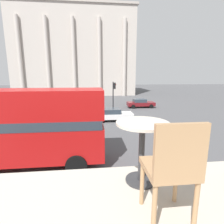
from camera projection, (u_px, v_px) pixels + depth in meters
double_decker_bus at (2, 126)px, 8.90m from camera, size 10.39×2.63×4.14m
cafe_dining_table at (142, 139)px, 1.99m from camera, size 0.60×0.60×0.73m
cafe_chair_0 at (172, 167)px, 1.41m from camera, size 0.40×0.40×0.91m
plaza_building_left at (76, 54)px, 47.64m from camera, size 30.46×15.70×21.54m
traffic_light_near at (42, 118)px, 11.26m from camera, size 0.42×0.24×3.25m
traffic_light_mid at (114, 95)px, 19.69m from camera, size 0.42×0.24×4.19m
car_maroon at (140, 103)px, 27.17m from camera, size 4.20×1.93×1.35m
car_white at (113, 114)px, 19.05m from camera, size 4.20×1.93×1.35m
pedestrian_blue at (68, 97)px, 31.80m from camera, size 0.32×0.32×1.80m
pedestrian_white at (92, 95)px, 34.75m from camera, size 0.32×0.32×1.81m
pedestrian_black at (47, 109)px, 20.21m from camera, size 0.32×0.32×1.82m
pedestrian_grey at (59, 106)px, 23.28m from camera, size 0.32×0.32×1.66m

